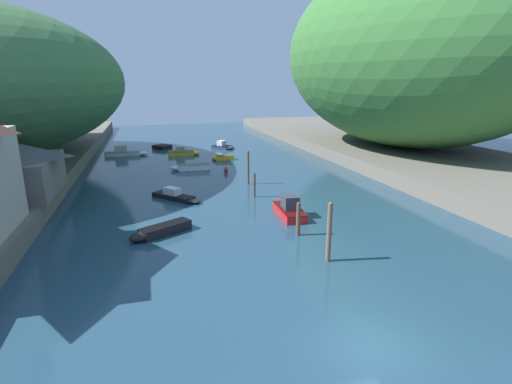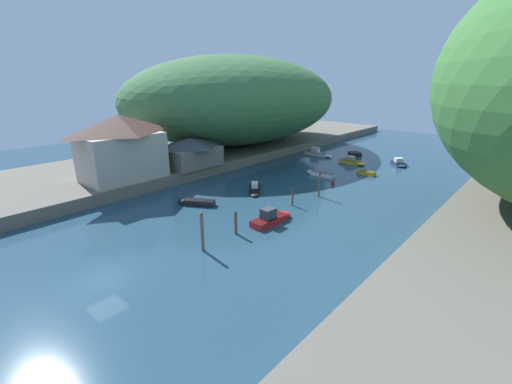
{
  "view_description": "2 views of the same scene",
  "coord_description": "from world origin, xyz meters",
  "views": [
    {
      "loc": [
        -8.05,
        -12.19,
        10.56
      ],
      "look_at": [
        -0.33,
        16.36,
        2.42
      ],
      "focal_mm": 28.0,
      "sensor_mm": 36.0,
      "label": 1
    },
    {
      "loc": [
        24.14,
        -9.32,
        14.97
      ],
      "look_at": [
        -1.38,
        19.48,
        2.07
      ],
      "focal_mm": 24.0,
      "sensor_mm": 36.0,
      "label": 2
    }
  ],
  "objects": [
    {
      "name": "boathouse_shed",
      "position": [
        -19.02,
        23.62,
        3.9
      ],
      "size": [
        7.11,
        9.09,
        4.48
      ],
      "color": "slate",
      "rests_on": "left_bank"
    },
    {
      "name": "mooring_post_farthest",
      "position": [
        1.99,
        28.17,
        1.82
      ],
      "size": [
        0.25,
        0.25,
        3.63
      ],
      "color": "brown",
      "rests_on": "water_surface"
    },
    {
      "name": "boat_small_dinghy",
      "position": [
        -5.83,
        24.22,
        0.32
      ],
      "size": [
        4.62,
        4.98,
        1.06
      ],
      "rotation": [
        0.0,
        0.0,
        3.87
      ],
      "color": "black",
      "rests_on": "water_surface"
    },
    {
      "name": "channel_buoy_near",
      "position": [
        0.73,
        34.18,
        0.32
      ],
      "size": [
        0.55,
        0.55,
        0.83
      ],
      "color": "red",
      "rests_on": "water_surface"
    },
    {
      "name": "boat_far_upstream",
      "position": [
        3.86,
        52.24,
        0.39
      ],
      "size": [
        3.92,
        4.0,
        1.31
      ],
      "rotation": [
        0.0,
        0.0,
        3.9
      ],
      "color": "navy",
      "rests_on": "water_surface"
    },
    {
      "name": "mooring_post_nearest",
      "position": [
        2.06,
        8.33,
        1.9
      ],
      "size": [
        0.3,
        0.3,
        3.78
      ],
      "color": "brown",
      "rests_on": "water_surface"
    },
    {
      "name": "boat_yellow_tender",
      "position": [
        -7.82,
        15.32,
        0.34
      ],
      "size": [
        4.73,
        3.42,
        0.69
      ],
      "rotation": [
        0.0,
        0.0,
        2.1
      ],
      "color": "black",
      "rests_on": "water_surface"
    },
    {
      "name": "waterfront_building",
      "position": [
        -19.92,
        12.85,
        6.13
      ],
      "size": [
        7.17,
        11.14,
        8.81
      ],
      "color": "#B2A899",
      "rests_on": "left_bank"
    },
    {
      "name": "hillside_left",
      "position": [
        -28.26,
        43.38,
        10.53
      ],
      "size": [
        35.64,
        49.9,
        17.89
      ],
      "color": "#3D6B3D",
      "rests_on": "left_bank"
    },
    {
      "name": "person_on_quay",
      "position": [
        -17.05,
        8.35,
        2.56
      ],
      "size": [
        0.32,
        0.43,
        1.69
      ],
      "rotation": [
        0.0,
        0.0,
        1.28
      ],
      "color": "#282D3D",
      "rests_on": "left_bank"
    },
    {
      "name": "mooring_post_second",
      "position": [
        1.82,
        12.82,
        1.25
      ],
      "size": [
        0.3,
        0.3,
        2.49
      ],
      "color": "brown",
      "rests_on": "water_surface"
    },
    {
      "name": "boat_navy_launch",
      "position": [
        -3.01,
        48.05,
        0.41
      ],
      "size": [
        4.86,
        2.23,
        1.31
      ],
      "rotation": [
        0.0,
        0.0,
        4.64
      ],
      "color": "gold",
      "rests_on": "water_surface"
    },
    {
      "name": "left_bank",
      "position": [
        -27.16,
        30.0,
        0.79
      ],
      "size": [
        22.0,
        120.0,
        1.58
      ],
      "color": "#666056",
      "rests_on": "ground"
    },
    {
      "name": "boat_open_rowboat",
      "position": [
        -11.36,
        49.67,
        0.47
      ],
      "size": [
        6.32,
        1.53,
        1.58
      ],
      "rotation": [
        0.0,
        0.0,
        4.66
      ],
      "color": "white",
      "rests_on": "water_surface"
    },
    {
      "name": "boat_moored_right",
      "position": [
        2.71,
        17.52,
        0.53
      ],
      "size": [
        1.94,
        5.57,
        1.78
      ],
      "rotation": [
        0.0,
        0.0,
        6.23
      ],
      "color": "red",
      "rests_on": "water_surface"
    },
    {
      "name": "water_surface",
      "position": [
        0.0,
        30.0,
        0.0
      ],
      "size": [
        130.0,
        130.0,
        0.0
      ],
      "primitive_type": "plane",
      "color": "#234256",
      "rests_on": "ground"
    },
    {
      "name": "mooring_post_fourth",
      "position": [
        1.35,
        23.14,
        1.2
      ],
      "size": [
        0.21,
        0.21,
        2.38
      ],
      "color": "#4C3D2D",
      "rests_on": "water_surface"
    },
    {
      "name": "boat_cabin_cruiser",
      "position": [
        -6.2,
        55.0,
        0.32
      ],
      "size": [
        3.69,
        3.75,
        0.66
      ],
      "rotation": [
        0.0,
        0.0,
        0.75
      ],
      "color": "black",
      "rests_on": "water_surface"
    },
    {
      "name": "boat_near_quay",
      "position": [
        -3.4,
        37.18,
        0.33
      ],
      "size": [
        4.87,
        1.51,
        0.68
      ],
      "rotation": [
        0.0,
        0.0,
        1.58
      ],
      "color": "white",
      "rests_on": "water_surface"
    },
    {
      "name": "boat_white_cruiser",
      "position": [
        1.82,
        42.68,
        0.3
      ],
      "size": [
        3.21,
        1.63,
        0.61
      ],
      "rotation": [
        0.0,
        0.0,
        1.47
      ],
      "color": "gold",
      "rests_on": "water_surface"
    }
  ]
}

